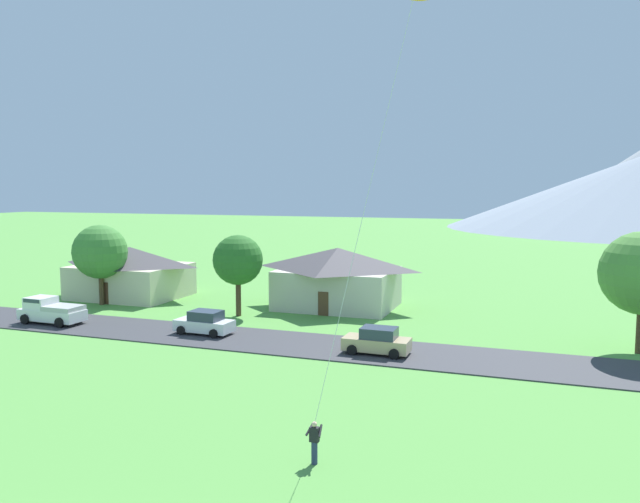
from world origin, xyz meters
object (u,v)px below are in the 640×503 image
object	(u,v)px
pickup_truck_white_west_side	(51,311)
house_leftmost	(338,277)
tree_center	(238,260)
tree_near_left	(100,252)
parked_car_white_west_end	(205,323)
house_left_center	(130,271)
parked_car_tan_mid_west	(377,341)

from	to	relation	value
pickup_truck_white_west_side	house_leftmost	bearing A→B (deg)	36.23
house_leftmost	tree_center	xyz separation A→B (m)	(-6.59, -6.22, 1.88)
tree_near_left	parked_car_white_west_end	bearing A→B (deg)	-25.30
house_left_center	tree_center	xyz separation A→B (m)	(13.87, -4.41, 2.10)
tree_near_left	tree_center	distance (m)	13.90
house_leftmost	parked_car_white_west_end	xyz separation A→B (m)	(-5.86, -12.93, -1.87)
house_left_center	tree_center	bearing A→B (deg)	-17.66
house_leftmost	parked_car_white_west_end	bearing A→B (deg)	-114.40
parked_car_white_west_end	tree_near_left	bearing A→B (deg)	154.70
house_leftmost	tree_center	size ratio (longest dim) A/B	1.59
house_left_center	parked_car_tan_mid_west	xyz separation A→B (m)	(27.60, -12.12, -1.66)
house_leftmost	pickup_truck_white_west_side	size ratio (longest dim) A/B	2.03
tree_center	pickup_truck_white_west_side	size ratio (longest dim) A/B	1.28
house_left_center	house_leftmost	bearing A→B (deg)	5.04
tree_center	parked_car_white_west_end	distance (m)	7.73
tree_center	house_leftmost	bearing A→B (deg)	43.35
tree_near_left	tree_center	bearing A→B (deg)	-0.83
pickup_truck_white_west_side	tree_center	bearing A→B (deg)	31.80
house_left_center	pickup_truck_white_west_side	world-z (taller)	house_left_center
house_leftmost	pickup_truck_white_west_side	distance (m)	23.52
parked_car_white_west_end	parked_car_tan_mid_west	xyz separation A→B (m)	(13.01, -0.99, 0.00)
parked_car_white_west_end	house_leftmost	bearing A→B (deg)	65.60
house_leftmost	tree_near_left	bearing A→B (deg)	-163.63
house_left_center	tree_center	distance (m)	14.70
house_left_center	tree_center	size ratio (longest dim) A/B	1.59
pickup_truck_white_west_side	tree_near_left	bearing A→B (deg)	101.30
tree_center	parked_car_tan_mid_west	bearing A→B (deg)	-29.28
tree_center	parked_car_white_west_end	world-z (taller)	tree_center
house_leftmost	parked_car_tan_mid_west	xyz separation A→B (m)	(7.15, -13.92, -1.87)
house_leftmost	parked_car_tan_mid_west	world-z (taller)	house_leftmost
house_left_center	parked_car_tan_mid_west	size ratio (longest dim) A/B	2.52
tree_center	parked_car_tan_mid_west	xyz separation A→B (m)	(13.74, -7.70, -3.76)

